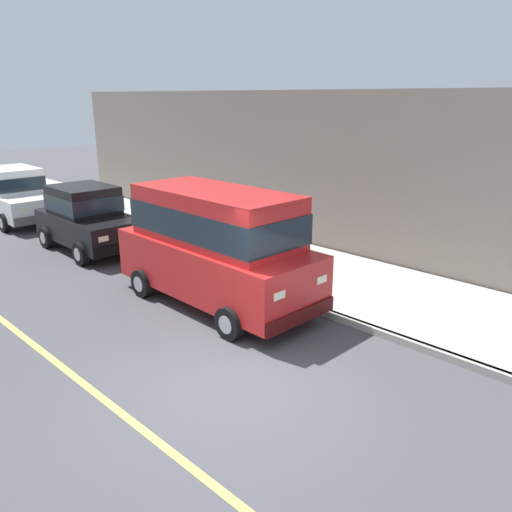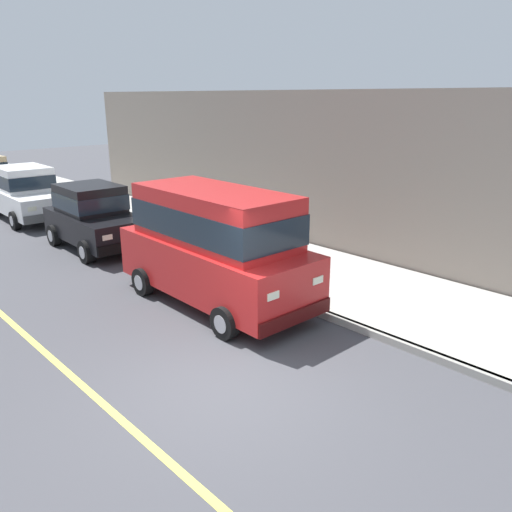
% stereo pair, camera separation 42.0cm
% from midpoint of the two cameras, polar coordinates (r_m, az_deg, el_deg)
% --- Properties ---
extents(ground_plane, '(80.00, 80.00, 0.00)m').
position_cam_midpoint_polar(ground_plane, '(8.22, -1.97, -14.57)').
color(ground_plane, '#424247').
extents(curb, '(0.16, 64.00, 0.14)m').
position_cam_midpoint_polar(curb, '(10.32, 11.58, -7.47)').
color(curb, gray).
rests_on(curb, ground).
extents(sidewalk, '(3.60, 64.00, 0.14)m').
position_cam_midpoint_polar(sidewalk, '(11.74, 16.72, -4.74)').
color(sidewalk, '#A8A59E').
rests_on(sidewalk, ground).
extents(lane_centre_line, '(0.12, 57.60, 0.01)m').
position_cam_midpoint_polar(lane_centre_line, '(7.45, -11.76, -18.75)').
color(lane_centre_line, '#E0D64C').
rests_on(lane_centre_line, ground).
extents(car_red_van, '(2.20, 4.93, 2.52)m').
position_cam_midpoint_polar(car_red_van, '(10.85, -3.55, 1.58)').
color(car_red_van, red).
rests_on(car_red_van, ground).
extents(car_black_hatchback, '(2.04, 3.85, 1.88)m').
position_cam_midpoint_polar(car_black_hatchback, '(15.77, -17.00, 4.32)').
color(car_black_hatchback, black).
rests_on(car_black_hatchback, ground).
extents(car_white_sedan, '(2.13, 4.65, 1.92)m').
position_cam_midpoint_polar(car_white_sedan, '(20.55, -23.90, 6.54)').
color(car_white_sedan, white).
rests_on(car_white_sedan, ground).
extents(dog_black, '(0.56, 0.58, 0.49)m').
position_cam_midpoint_polar(dog_black, '(12.88, 6.83, -0.42)').
color(dog_black, black).
rests_on(dog_black, sidewalk).
extents(building_facade, '(0.50, 20.00, 4.53)m').
position_cam_midpoint_polar(building_facade, '(16.62, 1.80, 10.24)').
color(building_facade, slate).
rests_on(building_facade, ground).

